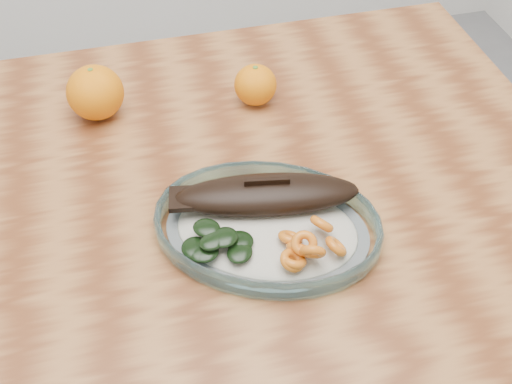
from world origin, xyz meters
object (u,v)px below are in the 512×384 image
Objects in this scene: orange_left at (95,93)px; orange_right at (255,85)px; dining_table at (177,238)px; plated_meal at (267,223)px.

orange_left is 0.25m from orange_right.
orange_right is (0.17, 0.17, 0.13)m from dining_table.
orange_left is at bearing 112.58° from dining_table.
orange_left reaches higher than plated_meal.
plated_meal is 0.36m from orange_left.
plated_meal is at bearing -43.25° from dining_table.
orange_left is 1.30× the size of orange_right.
orange_right is at bearing 46.21° from dining_table.
dining_table is 0.19m from plated_meal.
orange_right is (0.25, -0.03, -0.01)m from orange_left.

